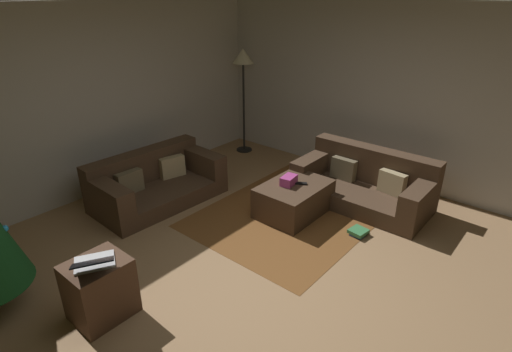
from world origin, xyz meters
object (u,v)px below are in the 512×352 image
(laptop, at_px, (94,262))
(corner_lamp, at_px, (243,65))
(gift_box, at_px, (289,180))
(side_table, at_px, (100,289))
(tv_remote, at_px, (301,183))
(couch_left, at_px, (155,182))
(book_stack, at_px, (359,232))
(couch_right, at_px, (365,183))
(ottoman, at_px, (294,199))

(laptop, relative_size, corner_lamp, 0.30)
(gift_box, height_order, corner_lamp, corner_lamp)
(gift_box, relative_size, side_table, 0.41)
(tv_remote, height_order, side_table, side_table)
(laptop, bearing_deg, corner_lamp, 24.92)
(couch_left, relative_size, gift_box, 7.72)
(book_stack, height_order, corner_lamp, corner_lamp)
(gift_box, xyz_separation_m, corner_lamp, (1.35, 1.97, 1.08))
(couch_right, bearing_deg, book_stack, 113.08)
(laptop, bearing_deg, side_table, 61.07)
(ottoman, height_order, side_table, side_table)
(couch_left, distance_m, side_table, 2.25)
(side_table, bearing_deg, corner_lamp, 24.38)
(tv_remote, bearing_deg, side_table, 141.55)
(ottoman, height_order, book_stack, ottoman)
(side_table, bearing_deg, ottoman, -5.23)
(couch_right, height_order, book_stack, couch_right)
(couch_right, bearing_deg, corner_lamp, -9.05)
(side_table, height_order, laptop, laptop)
(tv_remote, bearing_deg, book_stack, -121.93)
(gift_box, bearing_deg, corner_lamp, 55.66)
(couch_right, xyz_separation_m, ottoman, (-0.91, 0.56, -0.07))
(ottoman, xyz_separation_m, laptop, (-2.68, 0.18, 0.42))
(corner_lamp, bearing_deg, side_table, -155.62)
(ottoman, height_order, tv_remote, tv_remote)
(couch_right, relative_size, corner_lamp, 1.00)
(laptop, distance_m, book_stack, 3.02)
(tv_remote, distance_m, laptop, 2.77)
(book_stack, xyz_separation_m, corner_lamp, (1.24, 2.96, 1.51))
(tv_remote, relative_size, laptop, 0.30)
(tv_remote, bearing_deg, laptop, 142.88)
(couch_left, relative_size, ottoman, 1.87)
(ottoman, relative_size, side_table, 1.67)
(couch_right, height_order, laptop, laptop)
(side_table, xyz_separation_m, book_stack, (2.72, -1.16, -0.25))
(tv_remote, xyz_separation_m, side_table, (-2.71, 0.30, -0.14))
(couch_right, distance_m, side_table, 3.65)
(ottoman, bearing_deg, side_table, 174.77)
(couch_right, height_order, corner_lamp, corner_lamp)
(couch_left, xyz_separation_m, tv_remote, (1.01, -1.76, 0.16))
(couch_left, bearing_deg, tv_remote, 122.19)
(couch_left, height_order, couch_right, couch_right)
(couch_left, xyz_separation_m, gift_box, (0.90, -1.64, 0.21))
(gift_box, distance_m, side_table, 2.62)
(couch_left, relative_size, corner_lamp, 0.98)
(couch_right, relative_size, side_table, 3.18)
(couch_left, bearing_deg, couch_right, 131.63)
(book_stack, relative_size, corner_lamp, 0.13)
(ottoman, bearing_deg, gift_box, 123.47)
(tv_remote, relative_size, side_table, 0.28)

